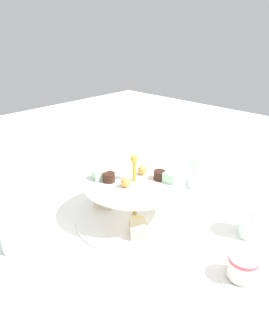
{
  "coord_description": "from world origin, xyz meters",
  "views": [
    {
      "loc": [
        0.48,
        -0.5,
        0.46
      ],
      "look_at": [
        0.0,
        0.0,
        0.14
      ],
      "focal_mm": 34.16,
      "sensor_mm": 36.0,
      "label": 1
    }
  ],
  "objects": [
    {
      "name": "water_glass_mid_back",
      "position": [
        0.02,
        0.26,
        0.05
      ],
      "size": [
        0.06,
        0.06,
        0.09
      ],
      "primitive_type": "cylinder",
      "color": "silver",
      "rests_on": "ground_plane"
    },
    {
      "name": "ground_plane",
      "position": [
        0.0,
        0.0,
        0.0
      ],
      "size": [
        2.4,
        2.4,
        0.0
      ],
      "primitive_type": "plane",
      "color": "white"
    },
    {
      "name": "butter_knife_left",
      "position": [
        -0.33,
        0.07,
        0.0
      ],
      "size": [
        0.02,
        0.17,
        0.0
      ],
      "primitive_type": "cube",
      "rotation": [
        0.0,
        0.0,
        4.68
      ],
      "color": "silver",
      "rests_on": "ground_plane"
    },
    {
      "name": "teacup_with_saucer",
      "position": [
        0.3,
        -0.01,
        0.02
      ],
      "size": [
        0.09,
        0.09,
        0.05
      ],
      "color": "white",
      "rests_on": "ground_plane"
    },
    {
      "name": "water_glass_tall_right",
      "position": [
        -0.1,
        -0.27,
        0.07
      ],
      "size": [
        0.07,
        0.07,
        0.13
      ],
      "primitive_type": "cylinder",
      "color": "silver",
      "rests_on": "ground_plane"
    },
    {
      "name": "tiered_serving_stand",
      "position": [
        0.0,
        -0.0,
        0.05
      ],
      "size": [
        0.3,
        0.3,
        0.17
      ],
      "color": "white",
      "rests_on": "ground_plane"
    },
    {
      "name": "butter_knife_right",
      "position": [
        0.22,
        -0.25,
        0.0
      ],
      "size": [
        0.15,
        0.11,
        0.0
      ],
      "primitive_type": "cube",
      "rotation": [
        0.0,
        0.0,
        6.88
      ],
      "color": "silver",
      "rests_on": "ground_plane"
    },
    {
      "name": "water_glass_short_left",
      "position": [
        0.25,
        0.14,
        0.04
      ],
      "size": [
        0.06,
        0.06,
        0.08
      ],
      "primitive_type": "cylinder",
      "color": "silver",
      "rests_on": "ground_plane"
    }
  ]
}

